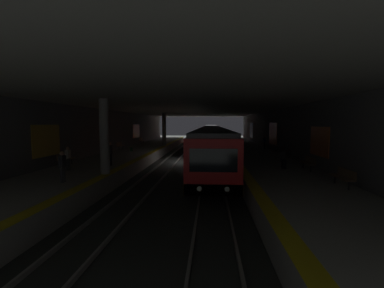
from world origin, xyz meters
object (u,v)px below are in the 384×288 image
at_px(backpack_on_floor, 131,150).
at_px(trash_bin, 283,157).
at_px(bench_left_mid, 308,162).
at_px(suitcase_rolling, 284,164).
at_px(pillar_far, 164,129).
at_px(metro_train, 211,137).
at_px(person_standing_far, 110,153).
at_px(bench_right_far, 142,140).
at_px(bench_right_mid, 120,145).
at_px(bench_left_near, 343,176).
at_px(pillar_near, 104,137).
at_px(person_walking_mid, 264,142).
at_px(person_boarding, 62,166).
at_px(bench_right_near, 66,158).
at_px(person_waiting_near, 68,158).

distance_m(backpack_on_floor, trash_bin, 16.02).
relative_size(bench_left_mid, suitcase_rolling, 1.83).
xyz_separation_m(pillar_far, metro_train, (5.25, -6.55, -1.30)).
bearing_deg(trash_bin, metro_train, 15.74).
distance_m(bench_left_mid, person_standing_far, 13.78).
xyz_separation_m(pillar_far, bench_right_far, (3.74, 4.18, -1.75)).
distance_m(bench_right_mid, bench_right_far, 9.58).
xyz_separation_m(suitcase_rolling, backpack_on_floor, (10.01, 13.70, -0.12)).
bearing_deg(metro_train, bench_left_mid, -164.81).
bearing_deg(bench_left_near, pillar_far, 29.62).
distance_m(pillar_near, person_walking_mid, 21.04).
bearing_deg(bench_right_far, metro_train, -81.96).
height_order(metro_train, person_boarding, metro_train).
bearing_deg(bench_right_near, person_boarding, -151.37).
xyz_separation_m(bench_left_near, person_boarding, (-0.11, 14.15, 0.36)).
bearing_deg(person_standing_far, bench_right_far, 8.94).
bearing_deg(person_waiting_near, bench_left_mid, -85.56).
bearing_deg(bench_left_near, pillar_near, 79.77).
relative_size(pillar_far, bench_right_mid, 2.68).
bearing_deg(suitcase_rolling, bench_right_far, 36.05).
height_order(person_standing_far, suitcase_rolling, person_standing_far).
height_order(person_boarding, backpack_on_floor, person_boarding).
bearing_deg(person_standing_far, pillar_near, -163.92).
height_order(pillar_far, bench_right_far, pillar_far).
xyz_separation_m(metro_train, person_walking_mid, (-9.06, -6.38, -0.14)).
xyz_separation_m(person_walking_mid, person_standing_far, (-13.51, 13.80, 0.10)).
bearing_deg(bench_right_far, person_standing_far, -171.06).
height_order(metro_train, bench_right_near, metro_train).
xyz_separation_m(person_standing_far, backpack_on_floor, (9.63, 1.41, -0.74)).
bearing_deg(metro_train, person_waiting_near, 158.90).
bearing_deg(bench_left_near, metro_train, 12.78).
bearing_deg(person_walking_mid, metro_train, 35.15).
bearing_deg(metro_train, person_boarding, 164.41).
bearing_deg(trash_bin, bench_left_near, -174.78).
height_order(bench_right_near, trash_bin, bench_right_near).
bearing_deg(pillar_near, person_waiting_near, 70.61).
bearing_deg(trash_bin, person_boarding, 121.28).
distance_m(pillar_near, person_waiting_near, 3.42).
relative_size(person_standing_far, trash_bin, 2.03).
xyz_separation_m(bench_left_near, trash_bin, (8.05, 0.73, -0.10)).
height_order(pillar_near, metro_train, pillar_near).
bearing_deg(trash_bin, pillar_near, 115.21).
bearing_deg(bench_right_mid, metro_train, -44.06).
xyz_separation_m(pillar_near, metro_train, (25.59, -6.55, -1.30)).
bearing_deg(person_standing_far, person_walking_mid, -45.60).
relative_size(pillar_near, pillar_far, 1.00).
relative_size(bench_left_near, bench_right_far, 1.00).
height_order(bench_left_near, suitcase_rolling, suitcase_rolling).
xyz_separation_m(metro_train, person_standing_far, (-22.57, 7.42, -0.04)).
xyz_separation_m(person_waiting_near, person_standing_far, (1.99, -2.06, 0.11)).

